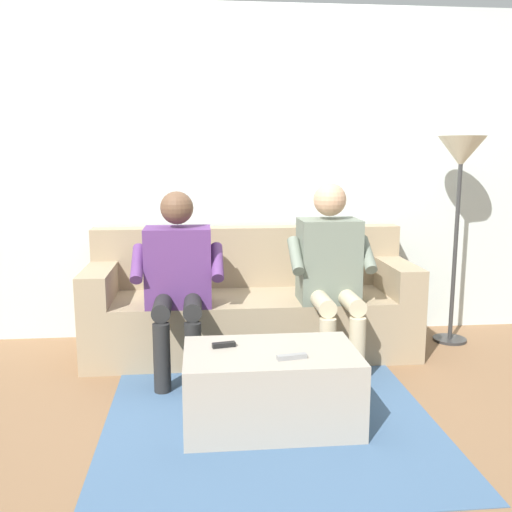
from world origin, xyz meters
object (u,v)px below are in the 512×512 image
coffee_table (271,387)px  floor_lamp (461,165)px  person_left_seated (330,266)px  couch (251,308)px  remote_black (224,345)px  remote_gray (292,357)px  person_right_seated (178,272)px

coffee_table → floor_lamp: (-1.48, -1.17, 1.09)m
person_left_seated → floor_lamp: bearing=-160.1°
couch → floor_lamp: size_ratio=1.49×
person_left_seated → floor_lamp: (-1.00, -0.36, 0.63)m
couch → coffee_table: 1.14m
remote_black → floor_lamp: 2.22m
remote_gray → remote_black: 0.38m
person_right_seated → floor_lamp: 2.11m
couch → remote_black: couch is taller
remote_gray → person_right_seated: bearing=111.6°
couch → floor_lamp: bearing=-178.6°
couch → floor_lamp: 1.78m
couch → person_left_seated: person_left_seated is taller
remote_black → floor_lamp: size_ratio=0.08×
coffee_table → floor_lamp: size_ratio=0.59×
remote_gray → remote_black: remote_black is taller
person_left_seated → remote_gray: 1.05m
person_right_seated → floor_lamp: (-1.97, -0.37, 0.65)m
couch → person_left_seated: (-0.49, 0.32, 0.36)m
coffee_table → person_left_seated: size_ratio=0.74×
coffee_table → couch: bearing=-90.0°
coffee_table → remote_gray: (-0.09, 0.13, 0.21)m
couch → person_right_seated: 0.68m
remote_gray → floor_lamp: bearing=32.6°
couch → remote_black: size_ratio=18.63×
remote_gray → floor_lamp: 2.10m
remote_gray → coffee_table: bearing=114.1°
couch → person_right_seated: bearing=34.5°
couch → coffee_table: couch is taller
person_right_seated → remote_gray: 1.11m
couch → remote_black: bearing=77.5°
person_right_seated → remote_black: person_right_seated is taller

